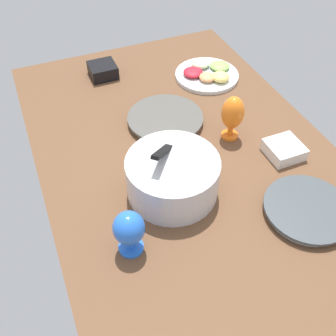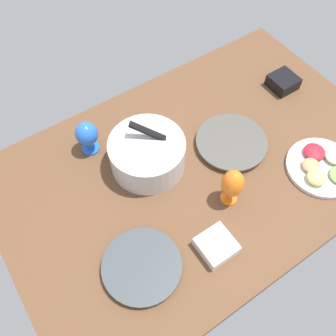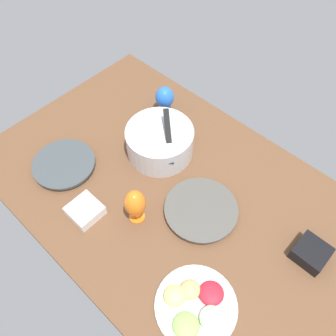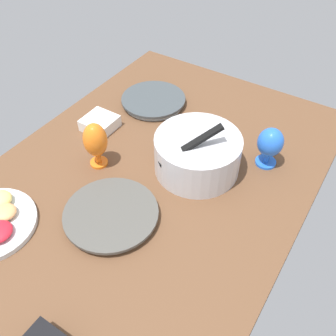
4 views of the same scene
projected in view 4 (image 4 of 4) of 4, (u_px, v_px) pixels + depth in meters
ground_plane at (142, 188)px, 131.01cm from camera, size 160.00×104.00×4.00cm
dinner_plate_left at (153, 101)px, 162.46cm from camera, size 27.41×27.41×2.95cm
dinner_plate_right at (111, 215)px, 118.10cm from camera, size 29.73×29.73×2.90cm
mixing_bowl at (197, 153)px, 129.98cm from camera, size 29.79×29.79×20.66cm
hurricane_glass_blue at (270, 144)px, 130.52cm from camera, size 9.07×9.07×15.26cm
hurricane_glass_orange at (96, 141)px, 129.45cm from camera, size 8.38×8.38×17.69cm
square_bowl_white at (100, 123)px, 149.75cm from camera, size 12.10×12.10×4.69cm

